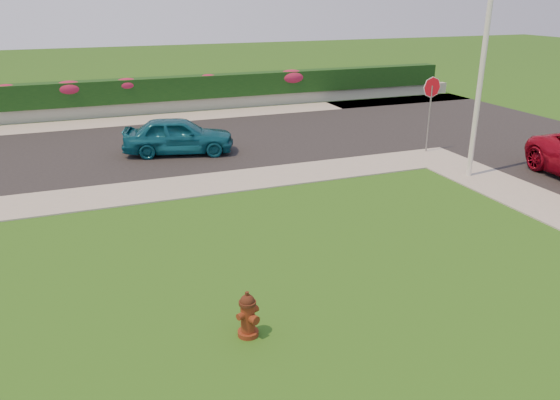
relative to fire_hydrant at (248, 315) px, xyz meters
name	(u,v)px	position (x,y,z in m)	size (l,w,h in m)	color
ground	(407,338)	(2.47, -1.04, -0.39)	(120.00, 120.00, 0.00)	black
street_far	(72,154)	(-2.53, 12.96, -0.37)	(26.00, 8.00, 0.04)	black
sidewalk_far	(38,204)	(-3.53, 7.96, -0.37)	(24.00, 2.00, 0.04)	gray
curb_corner	(433,157)	(9.47, 7.96, -0.37)	(2.00, 2.00, 0.04)	gray
sidewalk_beyond	(160,119)	(1.47, 17.96, -0.37)	(34.00, 2.00, 0.04)	gray
retaining_wall	(155,107)	(1.47, 19.46, -0.09)	(34.00, 0.40, 0.60)	gray
hedge	(153,89)	(1.47, 19.56, 0.76)	(32.00, 0.90, 1.10)	black
fire_hydrant	(248,315)	(0.00, 0.00, 0.00)	(0.43, 0.41, 0.83)	#4E120C
sedan_teal	(178,135)	(1.13, 11.64, 0.31)	(1.57, 3.90, 1.33)	#0D4E64
utility_pole	(481,77)	(9.21, 5.76, 2.74)	(0.16, 0.16, 6.26)	silver
stop_sign	(431,96)	(9.66, 8.69, 1.66)	(0.75, 0.07, 2.75)	slate
flower_clump_b	(6,90)	(-4.94, 19.46, 1.09)	(1.07, 0.69, 0.54)	#A01B55
flower_clump_c	(69,88)	(-2.32, 19.46, 1.03)	(1.39, 0.90, 0.70)	#A01B55
flower_clump_d	(127,85)	(0.25, 19.46, 1.06)	(1.24, 0.80, 0.62)	#A01B55
flower_clump_e	(208,79)	(4.20, 19.46, 1.10)	(1.03, 0.66, 0.52)	#A01B55
flower_clump_f	(291,77)	(8.67, 19.46, 1.00)	(1.53, 0.99, 0.77)	#A01B55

